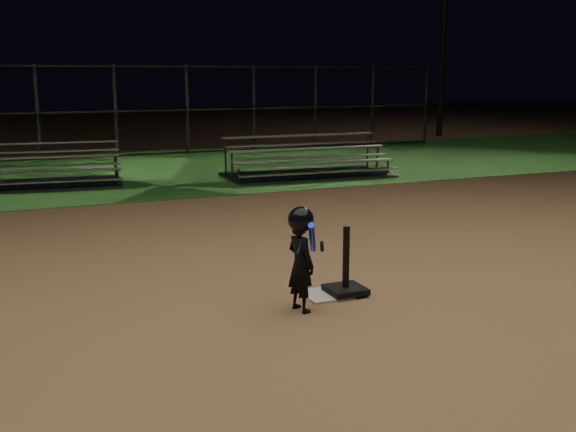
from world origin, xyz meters
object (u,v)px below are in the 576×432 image
Objects in this scene: child_batter at (301,256)px; bleacher_right at (308,168)px; home_plate at (326,295)px; bleacher_left at (32,178)px; batting_tee at (346,281)px.

child_batter is 8.80m from bleacher_right.
home_plate is 8.34m from bleacher_right.
bleacher_right is at bearing -2.71° from bleacher_left.
child_batter is at bearing -157.36° from batting_tee.
batting_tee is (0.20, -0.05, 0.14)m from home_plate.
child_batter is 9.11m from bleacher_left.
bleacher_right is (3.31, 7.66, 0.17)m from home_plate.
batting_tee reaches higher than home_plate.
child_batter is (-0.62, -0.26, 0.40)m from batting_tee.
home_plate is at bearing -67.78° from bleacher_left.
bleacher_left is at bearing 105.87° from home_plate.
bleacher_left is at bearing 173.19° from bleacher_right.
home_plate is at bearing -111.14° from bleacher_right.
home_plate is 0.12× the size of bleacher_left.
bleacher_left reaches higher than home_plate.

